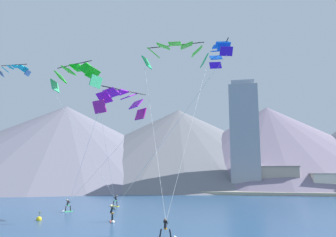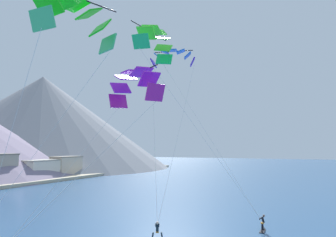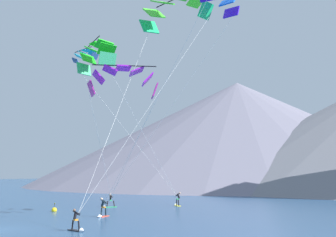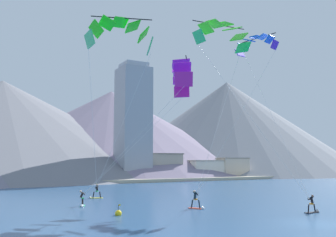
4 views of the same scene
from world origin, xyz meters
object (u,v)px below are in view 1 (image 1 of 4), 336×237
at_px(parafoil_kite_near_trail, 219,53).
at_px(kitesurfer_mid_center, 168,233).
at_px(kitesurfer_far_left, 67,208).
at_px(parafoil_kite_mid_center, 175,52).
at_px(parafoil_kite_near_lead, 77,75).
at_px(kitesurfer_near_trail, 112,216).
at_px(parafoil_kite_far_left, 121,101).
at_px(kitesurfer_near_lead, 114,203).
at_px(race_marker_buoy, 39,219).
at_px(parafoil_kite_distant_high_outer, 15,69).

bearing_deg(parafoil_kite_near_trail, kitesurfer_mid_center, -109.50).
height_order(kitesurfer_far_left, parafoil_kite_mid_center, parafoil_kite_mid_center).
distance_m(kitesurfer_far_left, parafoil_kite_near_lead, 17.25).
height_order(kitesurfer_near_trail, kitesurfer_mid_center, kitesurfer_near_trail).
bearing_deg(parafoil_kite_far_left, kitesurfer_near_lead, 112.49).
distance_m(kitesurfer_near_lead, race_marker_buoy, 15.30).
height_order(parafoil_kite_distant_high_outer, race_marker_buoy, parafoil_kite_distant_high_outer).
relative_size(parafoil_kite_mid_center, parafoil_kite_distant_high_outer, 3.85).
distance_m(kitesurfer_mid_center, parafoil_kite_mid_center, 21.66).
relative_size(kitesurfer_near_trail, kitesurfer_far_left, 1.03).
bearing_deg(parafoil_kite_near_lead, parafoil_kite_near_trail, 0.54).
relative_size(kitesurfer_near_trail, parafoil_kite_distant_high_outer, 0.36).
height_order(kitesurfer_mid_center, parafoil_kite_far_left, parafoil_kite_far_left).
xyz_separation_m(kitesurfer_mid_center, kitesurfer_far_left, (-16.40, 14.20, 0.01)).
bearing_deg(kitesurfer_near_lead, parafoil_kite_near_lead, -97.02).
height_order(kitesurfer_near_lead, kitesurfer_far_left, kitesurfer_near_lead).
relative_size(parafoil_kite_near_lead, race_marker_buoy, 16.84).
relative_size(parafoil_kite_far_left, parafoil_kite_distant_high_outer, 2.66).
xyz_separation_m(parafoil_kite_mid_center, parafoil_kite_distant_high_outer, (-27.37, 7.65, 2.03)).
bearing_deg(kitesurfer_mid_center, parafoil_kite_far_left, 128.56).
xyz_separation_m(kitesurfer_near_trail, parafoil_kite_mid_center, (6.07, 3.49, 18.68)).
bearing_deg(kitesurfer_far_left, kitesurfer_mid_center, -40.89).
relative_size(kitesurfer_near_lead, parafoil_kite_mid_center, 0.09).
xyz_separation_m(parafoil_kite_mid_center, parafoil_kite_far_left, (-6.32, -1.04, -5.88)).
relative_size(kitesurfer_near_lead, kitesurfer_mid_center, 0.99).
distance_m(parafoil_kite_near_lead, parafoil_kite_near_trail, 17.95).
bearing_deg(kitesurfer_mid_center, parafoil_kite_mid_center, 97.10).
distance_m(parafoil_kite_mid_center, race_marker_buoy, 24.11).
bearing_deg(parafoil_kite_mid_center, kitesurfer_far_left, 166.69).
relative_size(kitesurfer_near_lead, race_marker_buoy, 1.71).
distance_m(kitesurfer_near_trail, race_marker_buoy, 8.13).
bearing_deg(kitesurfer_far_left, parafoil_kite_near_trail, -9.30).
bearing_deg(parafoil_kite_near_lead, parafoil_kite_mid_center, -0.36).
bearing_deg(parafoil_kite_near_trail, parafoil_kite_mid_center, -177.24).
distance_m(parafoil_kite_near_lead, parafoil_kite_distant_high_outer, 17.02).
height_order(kitesurfer_mid_center, parafoil_kite_distant_high_outer, parafoil_kite_distant_high_outer).
height_order(kitesurfer_far_left, parafoil_kite_far_left, parafoil_kite_far_left).
distance_m(parafoil_kite_near_lead, race_marker_buoy, 17.56).
xyz_separation_m(kitesurfer_mid_center, parafoil_kite_far_left, (-7.64, 9.59, 12.94)).
relative_size(kitesurfer_near_lead, parafoil_kite_far_left, 0.13).
height_order(kitesurfer_near_trail, race_marker_buoy, kitesurfer_near_trail).
xyz_separation_m(kitesurfer_near_lead, kitesurfer_mid_center, (12.66, -21.70, -0.09)).
xyz_separation_m(kitesurfer_near_lead, parafoil_kite_near_trail, (16.51, -10.82, 18.34)).
bearing_deg(parafoil_kite_far_left, parafoil_kite_distant_high_outer, 157.57).
relative_size(parafoil_kite_near_trail, parafoil_kite_far_left, 1.38).
distance_m(kitesurfer_far_left, parafoil_kite_mid_center, 24.36).
xyz_separation_m(kitesurfer_far_left, parafoil_kite_far_left, (8.75, -4.61, 12.93)).
relative_size(kitesurfer_near_trail, parafoil_kite_near_lead, 0.11).
distance_m(kitesurfer_mid_center, parafoil_kite_near_trail, 21.74).
xyz_separation_m(kitesurfer_near_lead, parafoil_kite_mid_center, (11.33, -11.07, 18.73)).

